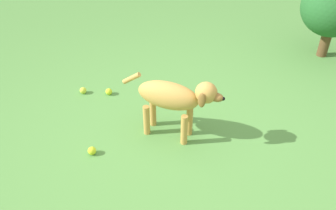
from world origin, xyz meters
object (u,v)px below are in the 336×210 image
tennis_ball_1 (92,151)px  tennis_ball_2 (109,92)px  dog (174,98)px  tennis_ball_0 (83,90)px

tennis_ball_1 → tennis_ball_2: 0.85m
dog → tennis_ball_0: size_ratio=12.21×
dog → tennis_ball_0: dog is taller
tennis_ball_0 → tennis_ball_2: (0.16, -0.21, 0.00)m
dog → tennis_ball_2: (0.03, 0.89, -0.34)m
dog → tennis_ball_2: 0.95m
dog → tennis_ball_1: bearing=-137.7°
tennis_ball_1 → tennis_ball_0: bearing=58.5°
tennis_ball_0 → tennis_ball_2: size_ratio=1.00×
tennis_ball_2 → dog: bearing=-91.9°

